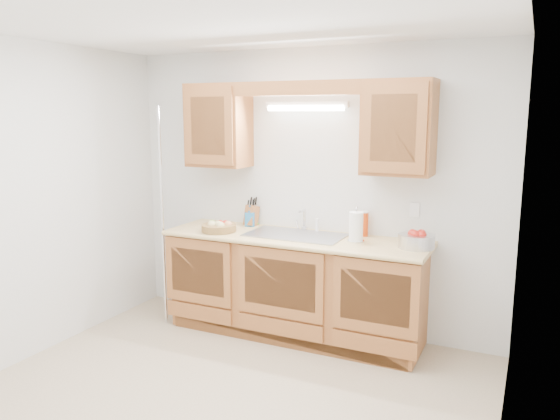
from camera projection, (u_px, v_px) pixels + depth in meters
The scene contains 17 objects.
room at pixel (222, 220), 3.56m from camera, with size 3.52×3.50×2.50m.
base_cabinets at pixel (295, 287), 4.77m from camera, with size 2.20×0.60×0.86m, color #9A5B2D.
countertop at pixel (294, 238), 4.68m from camera, with size 2.30×0.63×0.04m, color #E9C37A.
upper_cabinet_left at pixel (219, 126), 5.00m from camera, with size 0.55×0.33×0.75m, color #9A5B2D.
upper_cabinet_right at pixel (399, 128), 4.30m from camera, with size 0.55×0.33×0.75m, color #9A5B2D.
valance at pixel (295, 88), 4.46m from camera, with size 2.20×0.05×0.12m, color #9A5B2D.
fluorescent_fixture at pixel (306, 106), 4.69m from camera, with size 0.76×0.08×0.08m.
sink at pixel (295, 243), 4.71m from camera, with size 0.84×0.46×0.36m.
wire_shelf_pole at pixel (162, 218), 4.94m from camera, with size 0.03×0.03×2.00m, color silver.
outlet_plate at pixel (415, 210), 4.51m from camera, with size 0.08×0.01×0.12m, color white.
fruit_basket at pixel (219, 227), 4.84m from camera, with size 0.39×0.39×0.10m.
knife_block at pixel (252, 215), 5.09m from camera, with size 0.11×0.16×0.28m.
orange_canister at pixel (364, 224), 4.65m from camera, with size 0.07×0.07×0.21m.
soap_bottle at pixel (250, 216), 5.07m from camera, with size 0.09×0.09×0.20m, color #226AAA.
sponge at pixel (253, 224), 5.13m from camera, with size 0.10×0.07×0.02m.
paper_towel at pixel (356, 227), 4.45m from camera, with size 0.14×0.14×0.29m.
apple_bowl at pixel (417, 240), 4.25m from camera, with size 0.35×0.35×0.15m.
Camera 1 is at (1.84, -3.00, 1.94)m, focal length 35.00 mm.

